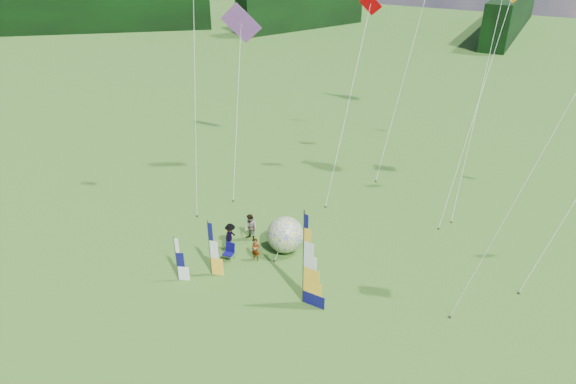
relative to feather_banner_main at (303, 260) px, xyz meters
The scene contains 18 objects.
ground 3.69m from the feather_banner_main, 110.18° to the right, with size 220.00×220.00×0.00m, color #548029.
treeline_ring 2.72m from the feather_banner_main, 110.18° to the right, with size 210.00×210.00×8.00m, color black, non-canonical shape.
feather_banner_main is the anchor object (origin of this frame).
side_banner_left 5.92m from the feather_banner_main, behind, with size 0.98×0.10×3.52m, color yellow, non-canonical shape.
side_banner_far 7.48m from the feather_banner_main, 166.74° to the right, with size 0.86×0.10×2.85m, color white, non-canonical shape.
bol_inflatable 5.28m from the feather_banner_main, 129.43° to the left, with size 2.30×2.30×2.30m, color #192C9E.
spectator_a 5.18m from the feather_banner_main, 153.64° to the left, with size 0.54×0.36×1.49m, color #66594C.
spectator_b 7.11m from the feather_banner_main, 146.11° to the left, with size 0.91×0.45×1.86m, color #66594C.
spectator_c 7.01m from the feather_banner_main, 158.93° to the left, with size 1.15×0.43×1.78m, color #66594C.
spectator_d 6.15m from the feather_banner_main, 131.68° to the left, with size 0.89×0.36×1.52m, color #66594C.
camp_chair 6.28m from the feather_banner_main, 167.08° to the left, with size 0.64×0.64×1.11m, color #07053E, non-canonical shape.
kite_whale 20.70m from the feather_banner_main, 74.16° to the left, with size 3.59×14.58×23.84m, color black, non-canonical shape.
kite_rainbow_delta 16.05m from the feather_banner_main, 135.62° to the left, with size 8.17×11.72×14.09m, color red, non-canonical shape.
kite_parafoil 13.59m from the feather_banner_main, 29.92° to the left, with size 8.41×9.64×20.45m, color red, non-canonical shape.
small_kite_red 15.45m from the feather_banner_main, 104.17° to the left, with size 3.66×11.60×14.25m, color #BD0004, non-canonical shape.
small_kite_orange 16.76m from the feather_banner_main, 71.30° to the left, with size 3.22×10.81×15.22m, color orange, non-canonical shape.
small_kite_pink 15.16m from the feather_banner_main, 148.91° to the left, with size 5.07×7.68×17.28m, color #F961BA, non-canonical shape.
small_kite_green 21.95m from the feather_banner_main, 93.35° to the left, with size 3.08×12.98×19.15m, color #12BA21, non-canonical shape.
Camera 1 is at (10.49, -17.29, 18.39)m, focal length 32.00 mm.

